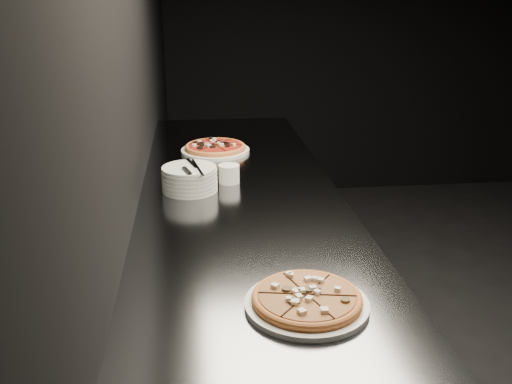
{
  "coord_description": "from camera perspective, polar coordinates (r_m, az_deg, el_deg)",
  "views": [
    {
      "loc": [
        -2.29,
        -2.02,
        1.65
      ],
      "look_at": [
        -2.08,
        -0.11,
        0.95
      ],
      "focal_mm": 40.0,
      "sensor_mm": 36.0,
      "label": 1
    }
  ],
  "objects": [
    {
      "name": "pizza_tomato",
      "position": [
        2.65,
        -4.09,
        4.4
      ],
      "size": [
        0.33,
        0.33,
        0.04
      ],
      "rotation": [
        0.0,
        0.0,
        -0.18
      ],
      "color": "white",
      "rests_on": "counter"
    },
    {
      "name": "ramekin",
      "position": [
        2.23,
        -2.72,
        1.89
      ],
      "size": [
        0.08,
        0.08,
        0.07
      ],
      "color": "silver",
      "rests_on": "counter"
    },
    {
      "name": "cutlery",
      "position": [
        2.12,
        -6.49,
        2.46
      ],
      "size": [
        0.07,
        0.22,
        0.01
      ],
      "rotation": [
        0.0,
        0.0,
        0.28
      ],
      "color": "#B8BBC0",
      "rests_on": "plate_stack"
    },
    {
      "name": "wall_left",
      "position": [
        2.05,
        -12.41,
        12.56
      ],
      "size": [
        0.02,
        5.0,
        2.8
      ],
      "primitive_type": "cube",
      "color": "black",
      "rests_on": "floor"
    },
    {
      "name": "counter",
      "position": [
        2.35,
        -1.53,
        -10.38
      ],
      "size": [
        0.74,
        2.44,
        0.92
      ],
      "color": "slate",
      "rests_on": "floor"
    },
    {
      "name": "wall_back",
      "position": [
        5.08,
        21.39,
        15.89
      ],
      "size": [
        5.0,
        0.02,
        2.8
      ],
      "primitive_type": "cube",
      "color": "black",
      "rests_on": "floor"
    },
    {
      "name": "pizza_mushroom",
      "position": [
        1.39,
        5.1,
        -10.72
      ],
      "size": [
        0.31,
        0.31,
        0.03
      ],
      "rotation": [
        0.0,
        0.0,
        -0.18
      ],
      "color": "white",
      "rests_on": "counter"
    },
    {
      "name": "plate_stack",
      "position": [
        2.15,
        -6.66,
        1.34
      ],
      "size": [
        0.2,
        0.2,
        0.09
      ],
      "color": "white",
      "rests_on": "counter"
    }
  ]
}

